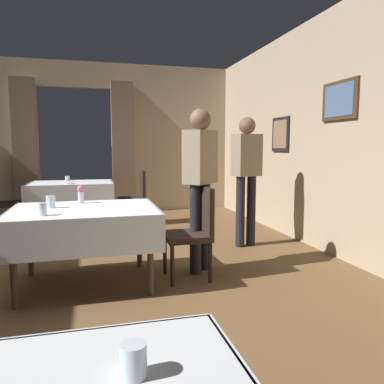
% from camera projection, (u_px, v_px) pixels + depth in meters
% --- Properties ---
extents(ground, '(10.08, 10.08, 0.00)m').
position_uv_depth(ground, '(62.00, 286.00, 3.57)').
color(ground, brown).
extents(wall_right, '(0.16, 8.40, 3.00)m').
position_uv_depth(wall_right, '(355.00, 132.00, 4.20)').
color(wall_right, tan).
rests_on(wall_right, ground).
extents(wall_back, '(6.40, 0.27, 3.00)m').
position_uv_depth(wall_back, '(76.00, 138.00, 7.40)').
color(wall_back, tan).
rests_on(wall_back, ground).
extents(dining_table_mid, '(1.37, 1.07, 0.75)m').
position_uv_depth(dining_table_mid, '(85.00, 219.00, 3.55)').
color(dining_table_mid, '#4C3D2D').
rests_on(dining_table_mid, ground).
extents(dining_table_far, '(1.38, 0.94, 0.75)m').
position_uv_depth(dining_table_far, '(71.00, 188.00, 6.22)').
color(dining_table_far, '#4C3D2D').
rests_on(dining_table_far, ground).
extents(chair_mid_right, '(0.44, 0.44, 0.93)m').
position_uv_depth(chair_mid_right, '(195.00, 228.00, 3.76)').
color(chair_mid_right, black).
rests_on(chair_mid_right, ground).
extents(chair_far_right, '(0.44, 0.44, 0.93)m').
position_uv_depth(chair_far_right, '(136.00, 195.00, 6.42)').
color(chair_far_right, black).
rests_on(chair_far_right, ground).
extents(glass_near_b, '(0.07, 0.07, 0.09)m').
position_uv_depth(glass_near_b, '(133.00, 360.00, 0.93)').
color(glass_near_b, silver).
rests_on(glass_near_b, dining_table_near).
extents(flower_vase_mid, '(0.07, 0.07, 0.19)m').
position_uv_depth(flower_vase_mid, '(81.00, 194.00, 3.84)').
color(flower_vase_mid, silver).
rests_on(flower_vase_mid, dining_table_mid).
extents(glass_mid_b, '(0.07, 0.07, 0.11)m').
position_uv_depth(glass_mid_b, '(42.00, 209.00, 3.14)').
color(glass_mid_b, silver).
rests_on(glass_mid_b, dining_table_mid).
extents(glass_mid_c, '(0.08, 0.08, 0.12)m').
position_uv_depth(glass_mid_c, '(51.00, 202.00, 3.54)').
color(glass_mid_c, silver).
rests_on(glass_mid_c, dining_table_mid).
extents(glass_far_a, '(0.08, 0.08, 0.09)m').
position_uv_depth(glass_far_a, '(67.00, 179.00, 6.41)').
color(glass_far_a, silver).
rests_on(glass_far_a, dining_table_far).
extents(plate_far_b, '(0.19, 0.19, 0.01)m').
position_uv_depth(plate_far_b, '(69.00, 183.00, 5.95)').
color(plate_far_b, white).
rests_on(plate_far_b, dining_table_far).
extents(person_waiter_by_doorway, '(0.40, 0.30, 1.72)m').
position_uv_depth(person_waiter_by_doorway, '(246.00, 170.00, 4.94)').
color(person_waiter_by_doorway, black).
rests_on(person_waiter_by_doorway, ground).
extents(person_diner_standing_aside, '(0.41, 0.40, 1.72)m').
position_uv_depth(person_diner_standing_aside, '(200.00, 176.00, 3.89)').
color(person_diner_standing_aside, black).
rests_on(person_diner_standing_aside, ground).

